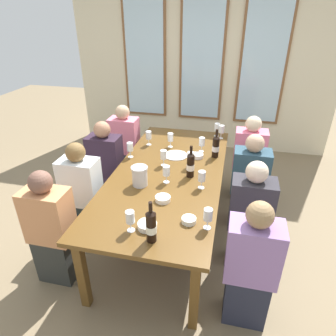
{
  "coord_description": "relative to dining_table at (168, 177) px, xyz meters",
  "views": [
    {
      "loc": [
        0.59,
        -2.61,
        2.22
      ],
      "look_at": [
        0.0,
        -0.02,
        0.79
      ],
      "focal_mm": 31.85,
      "sensor_mm": 36.0,
      "label": 1
    }
  ],
  "objects": [
    {
      "name": "ground_plane",
      "position": [
        0.0,
        0.0,
        -0.68
      ],
      "size": [
        12.0,
        12.0,
        0.0
      ],
      "primitive_type": "plane",
      "color": "#7E6B4E"
    },
    {
      "name": "back_wall_with_windows",
      "position": [
        0.0,
        2.45,
        0.77
      ],
      "size": [
        4.29,
        0.1,
        2.9
      ],
      "color": "beige",
      "rests_on": "ground"
    },
    {
      "name": "dining_table",
      "position": [
        0.0,
        0.0,
        0.0
      ],
      "size": [
        1.09,
        2.42,
        0.74
      ],
      "color": "brown",
      "rests_on": "ground"
    },
    {
      "name": "white_plate_0",
      "position": [
        0.0,
        0.38,
        0.07
      ],
      "size": [
        0.27,
        0.27,
        0.01
      ],
      "primitive_type": "cylinder",
      "color": "white",
      "rests_on": "dining_table"
    },
    {
      "name": "metal_pitcher",
      "position": [
        -0.2,
        -0.31,
        0.16
      ],
      "size": [
        0.16,
        0.16,
        0.19
      ],
      "color": "silver",
      "rests_on": "dining_table"
    },
    {
      "name": "wine_bottle_0",
      "position": [
        0.43,
        0.45,
        0.19
      ],
      "size": [
        0.08,
        0.08,
        0.33
      ],
      "color": "black",
      "rests_on": "dining_table"
    },
    {
      "name": "wine_bottle_1",
      "position": [
        0.23,
        -0.05,
        0.19
      ],
      "size": [
        0.08,
        0.08,
        0.33
      ],
      "color": "black",
      "rests_on": "dining_table"
    },
    {
      "name": "wine_bottle_2",
      "position": [
        0.11,
        -1.03,
        0.19
      ],
      "size": [
        0.08,
        0.08,
        0.33
      ],
      "color": "black",
      "rests_on": "dining_table"
    },
    {
      "name": "tasting_bowl_0",
      "position": [
        0.25,
        0.39,
        0.08
      ],
      "size": [
        0.13,
        0.13,
        0.04
      ],
      "primitive_type": "cylinder",
      "color": "white",
      "rests_on": "dining_table"
    },
    {
      "name": "tasting_bowl_1",
      "position": [
        0.04,
        -0.9,
        0.09
      ],
      "size": [
        0.15,
        0.15,
        0.05
      ],
      "primitive_type": "cylinder",
      "color": "white",
      "rests_on": "dining_table"
    },
    {
      "name": "tasting_bowl_2",
      "position": [
        0.34,
        -0.77,
        0.08
      ],
      "size": [
        0.11,
        0.11,
        0.04
      ],
      "primitive_type": "cylinder",
      "color": "white",
      "rests_on": "dining_table"
    },
    {
      "name": "tasting_bowl_3",
      "position": [
        0.07,
        -0.52,
        0.08
      ],
      "size": [
        0.13,
        0.13,
        0.04
      ],
      "primitive_type": "cylinder",
      "color": "white",
      "rests_on": "dining_table"
    },
    {
      "name": "wine_glass_0",
      "position": [
        -0.07,
        -0.96,
        0.18
      ],
      "size": [
        0.07,
        0.07,
        0.17
      ],
      "color": "white",
      "rests_on": "dining_table"
    },
    {
      "name": "wine_glass_1",
      "position": [
        -0.08,
        0.12,
        0.18
      ],
      "size": [
        0.07,
        0.07,
        0.17
      ],
      "color": "white",
      "rests_on": "dining_table"
    },
    {
      "name": "wine_glass_2",
      "position": [
        0.4,
        1.08,
        0.18
      ],
      "size": [
        0.07,
        0.07,
        0.17
      ],
      "color": "white",
      "rests_on": "dining_table"
    },
    {
      "name": "wine_glass_3",
      "position": [
        0.37,
        -0.24,
        0.18
      ],
      "size": [
        0.07,
        0.07,
        0.17
      ],
      "color": "white",
      "rests_on": "dining_table"
    },
    {
      "name": "wine_glass_4",
      "position": [
        -0.11,
        0.6,
        0.18
      ],
      "size": [
        0.07,
        0.07,
        0.17
      ],
      "color": "white",
      "rests_on": "dining_table"
    },
    {
      "name": "wine_glass_5",
      "position": [
        0.2,
        0.14,
        0.18
      ],
      "size": [
        0.07,
        0.07,
        0.17
      ],
      "color": "white",
      "rests_on": "dining_table"
    },
    {
      "name": "wine_glass_6",
      "position": [
        0.46,
        1.01,
        0.18
      ],
      "size": [
        0.07,
        0.07,
        0.17
      ],
      "color": "white",
      "rests_on": "dining_table"
    },
    {
      "name": "wine_glass_7",
      "position": [
        0.49,
        -0.8,
        0.18
      ],
      "size": [
        0.07,
        0.07,
        0.17
      ],
      "color": "white",
      "rests_on": "dining_table"
    },
    {
      "name": "wine_glass_8",
      "position": [
        0.03,
        -0.21,
        0.18
      ],
      "size": [
        0.07,
        0.07,
        0.17
      ],
      "color": "white",
      "rests_on": "dining_table"
    },
    {
      "name": "wine_glass_9",
      "position": [
        -0.49,
        0.23,
        0.18
      ],
      "size": [
        0.07,
        0.07,
        0.17
      ],
      "color": "white",
      "rests_on": "dining_table"
    },
    {
      "name": "wine_glass_10",
      "position": [
        0.27,
        0.56,
        0.18
      ],
      "size": [
        0.07,
        0.07,
        0.17
      ],
      "color": "white",
      "rests_on": "dining_table"
    },
    {
      "name": "wine_glass_11",
      "position": [
        -0.38,
        0.61,
        0.18
      ],
      "size": [
        0.07,
        0.07,
        0.17
      ],
      "color": "white",
      "rests_on": "dining_table"
    },
    {
      "name": "seated_person_0",
      "position": [
        -0.83,
        -0.88,
        -0.15
      ],
      "size": [
        0.38,
        0.24,
        1.11
      ],
      "color": "#2D2E2B",
      "rests_on": "ground"
    },
    {
      "name": "seated_person_1",
      "position": [
        0.83,
        -0.93,
        -0.15
      ],
      "size": [
        0.38,
        0.24,
        1.11
      ],
      "color": "#232636",
      "rests_on": "ground"
    },
    {
      "name": "seated_person_2",
      "position": [
        -0.83,
        0.29,
        -0.15
      ],
      "size": [
        0.38,
        0.24,
        1.11
      ],
      "color": "#322437",
      "rests_on": "ground"
    },
    {
      "name": "seated_person_3",
      "position": [
        0.83,
        0.28,
        -0.15
      ],
      "size": [
        0.38,
        0.24,
        1.11
      ],
      "color": "#2A2B3F",
      "rests_on": "ground"
    },
    {
      "name": "seated_person_4",
      "position": [
        -0.83,
        0.94,
        -0.15
      ],
      "size": [
        0.38,
        0.24,
        1.11
      ],
      "color": "#222D3A",
      "rests_on": "ground"
    },
    {
      "name": "seated_person_5",
      "position": [
        0.83,
        0.86,
        -0.15
      ],
      "size": [
        0.38,
        0.24,
        1.11
      ],
      "color": "#2E252E",
      "rests_on": "ground"
    },
    {
      "name": "seated_person_6",
      "position": [
        -0.83,
        -0.32,
        -0.15
      ],
      "size": [
        0.38,
        0.24,
        1.11
      ],
      "color": "#212E31",
      "rests_on": "ground"
    },
    {
      "name": "seated_person_7",
      "position": [
        0.83,
        -0.33,
        -0.15
      ],
      "size": [
        0.38,
        0.24,
        1.11
      ],
      "color": "#2E343F",
      "rests_on": "ground"
    }
  ]
}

